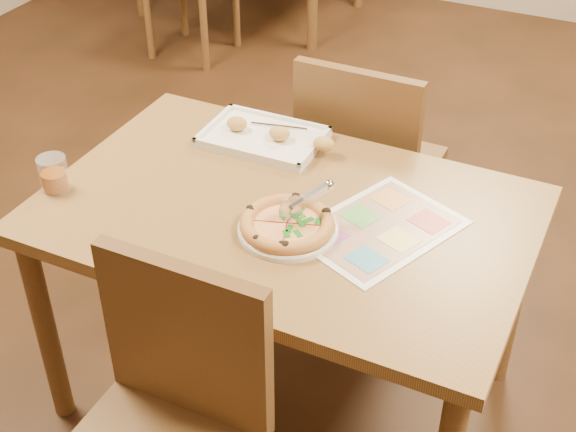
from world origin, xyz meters
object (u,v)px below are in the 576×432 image
at_px(chair_far, 364,151).
at_px(pizza_cutter, 305,201).
at_px(plate, 288,230).
at_px(glass_tumbler, 54,176).
at_px(appetizer_tray, 266,138).
at_px(dining_table, 285,233).
at_px(menu, 379,228).
at_px(pizza, 287,224).
at_px(chair_near, 168,404).

bearing_deg(chair_far, pizza_cutter, 96.98).
height_order(chair_far, plate, chair_far).
distance_m(pizza_cutter, glass_tumbler, 0.71).
bearing_deg(pizza_cutter, appetizer_tray, 77.03).
height_order(dining_table, plate, plate).
distance_m(chair_far, menu, 0.65).
xyz_separation_m(dining_table, menu, (0.26, 0.02, 0.09)).
xyz_separation_m(chair_far, menu, (0.26, -0.58, 0.16)).
bearing_deg(glass_tumbler, dining_table, 17.54).
distance_m(chair_far, pizza, 0.72).
bearing_deg(glass_tumbler, chair_far, 52.48).
relative_size(chair_far, pizza, 1.93).
distance_m(plate, appetizer_tray, 0.45).
relative_size(pizza, menu, 0.60).
relative_size(chair_near, menu, 1.15).
distance_m(plate, pizza, 0.02).
height_order(pizza_cutter, menu, pizza_cutter).
bearing_deg(menu, glass_tumbler, -166.16).
xyz_separation_m(plate, pizza, (-0.00, -0.00, 0.02)).
bearing_deg(chair_near, plate, 84.17).
height_order(chair_far, glass_tumbler, chair_far).
distance_m(chair_far, appetizer_tray, 0.41).
bearing_deg(plate, pizza_cutter, 55.06).
height_order(dining_table, glass_tumbler, glass_tumbler).
xyz_separation_m(chair_near, glass_tumbler, (-0.61, 0.41, 0.20)).
xyz_separation_m(plate, pizza_cutter, (0.03, 0.04, 0.07)).
distance_m(dining_table, pizza_cutter, 0.19).
height_order(pizza, appetizer_tray, appetizer_tray).
xyz_separation_m(chair_near, menu, (0.26, 0.62, 0.16)).
bearing_deg(chair_near, dining_table, 90.00).
relative_size(appetizer_tray, menu, 1.00).
bearing_deg(glass_tumbler, pizza_cutter, 11.56).
xyz_separation_m(chair_far, appetizer_tray, (-0.20, -0.32, 0.17)).
height_order(pizza_cutter, appetizer_tray, pizza_cutter).
bearing_deg(appetizer_tray, pizza, -56.36).
relative_size(pizza, pizza_cutter, 1.97).
xyz_separation_m(glass_tumbler, menu, (0.87, 0.21, -0.04)).
height_order(chair_near, chair_far, same).
xyz_separation_m(pizza_cutter, glass_tumbler, (-0.69, -0.14, -0.04)).
relative_size(glass_tumbler, menu, 0.24).
height_order(plate, glass_tumbler, glass_tumbler).
relative_size(chair_near, glass_tumbler, 4.71).
xyz_separation_m(dining_table, appetizer_tray, (-0.20, 0.28, 0.10)).
distance_m(dining_table, chair_near, 0.61).
xyz_separation_m(plate, glass_tumbler, (-0.66, -0.10, 0.04)).
bearing_deg(plate, chair_near, -95.83).
bearing_deg(chair_far, appetizer_tray, 57.87).
xyz_separation_m(chair_near, appetizer_tray, (-0.20, 0.88, 0.17)).
bearing_deg(glass_tumbler, pizza, 8.39).
xyz_separation_m(appetizer_tray, menu, (0.46, -0.26, -0.01)).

